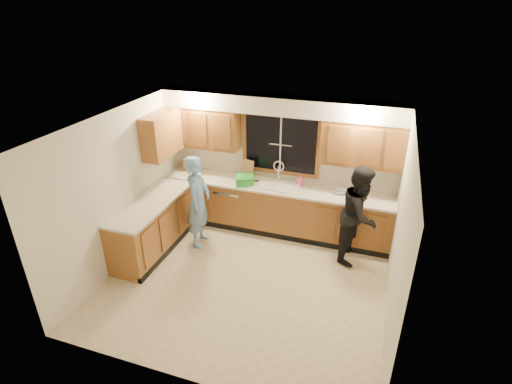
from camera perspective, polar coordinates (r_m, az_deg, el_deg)
floor at (r=6.39m, az=-1.48°, el=-12.51°), size 4.20×4.20×0.00m
ceiling at (r=5.19m, az=-1.80°, el=9.48°), size 4.20×4.20×0.00m
wall_back at (r=7.32m, az=3.48°, el=4.22°), size 4.20×0.00×4.20m
wall_left at (r=6.63m, az=-18.93°, el=0.29°), size 0.00×3.80×3.80m
wall_right at (r=5.43m, az=19.82°, el=-5.94°), size 0.00×3.80×3.80m
base_cabinets_back at (r=7.41m, az=2.70°, el=-2.42°), size 4.20×0.60×0.88m
base_cabinets_left at (r=7.09m, az=-14.39°, el=-4.74°), size 0.60×1.90×0.88m
countertop_back at (r=7.19m, az=2.74°, el=0.74°), size 4.20×0.63×0.04m
countertop_left at (r=6.86m, az=-14.71°, el=-1.47°), size 0.63×1.90×0.04m
upper_cabinets_left at (r=7.45m, az=-7.49°, el=9.15°), size 1.35×0.33×0.75m
upper_cabinets_right at (r=6.76m, az=15.03°, el=6.64°), size 1.35×0.33×0.75m
upper_cabinets_return at (r=7.18m, az=-13.33°, el=7.99°), size 0.33×0.90×0.75m
soffit at (r=6.82m, az=3.34°, el=12.28°), size 4.20×0.35×0.30m
window_frame at (r=7.19m, az=3.54°, el=6.78°), size 1.44×0.03×1.14m
sink at (r=7.22m, az=2.78°, el=0.55°), size 0.86×0.52×0.57m
dishwasher at (r=7.66m, az=-3.45°, el=-1.67°), size 0.60×0.56×0.82m
stove at (r=6.70m, az=-16.95°, el=-7.02°), size 0.58×0.75×0.90m
man at (r=6.90m, az=-8.25°, el=-1.34°), size 0.47×0.65×1.66m
woman at (r=6.66m, az=14.59°, el=-3.11°), size 0.78×0.92×1.65m
knife_block at (r=7.89m, az=-10.02°, el=3.81°), size 0.15×0.14×0.22m
cutting_board at (r=7.42m, az=-1.27°, el=3.30°), size 0.28×0.17×0.35m
dish_crate at (r=7.22m, az=-1.58°, el=1.74°), size 0.42×0.41×0.16m
soap_bottle at (r=7.21m, az=6.37°, el=1.80°), size 0.12×0.12×0.21m
bowl at (r=7.05m, az=11.92°, el=0.07°), size 0.25×0.25×0.06m
can_left at (r=7.11m, az=-0.11°, el=1.21°), size 0.08×0.08×0.12m
can_right at (r=7.10m, az=0.23°, el=1.17°), size 0.08×0.08×0.13m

